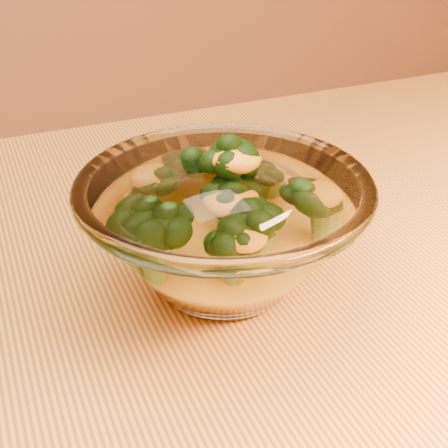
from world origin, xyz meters
The scene contains 4 objects.
table centered at (0.00, 0.00, 0.65)m, with size 1.20×0.80×0.75m.
glass_bowl centered at (-0.09, 0.02, 0.80)m, with size 0.22×0.22×0.10m.
cheese_sauce centered at (-0.09, 0.02, 0.78)m, with size 0.13×0.13×0.04m, color #FFA115.
broccoli_heap centered at (-0.10, 0.03, 0.82)m, with size 0.16×0.15×0.08m.
Camera 1 is at (-0.25, -0.35, 1.05)m, focal length 50.00 mm.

